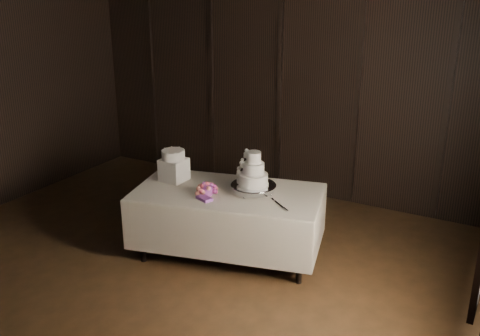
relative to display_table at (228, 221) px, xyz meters
name	(u,v)px	position (x,y,z in m)	size (l,w,h in m)	color
room	(103,156)	(-0.39, -1.39, 1.08)	(6.08, 7.08, 3.08)	black
display_table	(228,221)	(0.00, 0.00, 0.00)	(2.18, 1.49, 0.76)	beige
cake_stand	(253,189)	(0.26, 0.10, 0.39)	(0.48, 0.48, 0.09)	silver
wedding_cake	(251,172)	(0.23, 0.09, 0.58)	(0.34, 0.30, 0.36)	white
bouquet	(206,190)	(-0.14, -0.20, 0.40)	(0.28, 0.38, 0.18)	#DD4E62
box_pedestal	(174,170)	(-0.69, 0.00, 0.47)	(0.26, 0.26, 0.25)	white
small_cake	(173,155)	(-0.69, 0.00, 0.64)	(0.26, 0.26, 0.10)	white
cake_knife	(277,203)	(0.60, -0.04, 0.35)	(0.37, 0.02, 0.01)	silver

